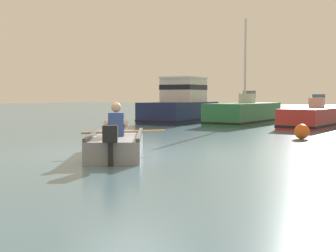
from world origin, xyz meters
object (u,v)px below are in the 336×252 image
Objects in this scene: moored_boat_navy at (181,106)px; moored_boat_red at (314,118)px; moored_boat_green at (244,114)px; mooring_buoy at (302,132)px; rowboat_with_person at (117,144)px.

moored_boat_navy is 6.54m from moored_boat_red.
moored_boat_green reaches higher than moored_boat_navy.
moored_boat_green reaches higher than moored_boat_red.
moored_boat_red is 10.26× the size of mooring_buoy.
rowboat_with_person is at bearing -109.33° from mooring_buoy.
moored_boat_red is at bearing -2.32° from moored_boat_green.
moored_boat_green is (3.24, 0.35, -0.35)m from moored_boat_navy.
moored_boat_navy is at bearing 146.49° from mooring_buoy.
rowboat_with_person reaches higher than mooring_buoy.
moored_boat_red is 5.58m from mooring_buoy.
moored_boat_red is (3.29, -0.13, -0.09)m from moored_boat_green.
rowboat_with_person is at bearing -94.05° from moored_boat_red.
moored_boat_navy is 9.44m from mooring_buoy.
rowboat_with_person is at bearing -78.06° from moored_boat_green.
rowboat_with_person is 0.65× the size of moored_boat_green.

